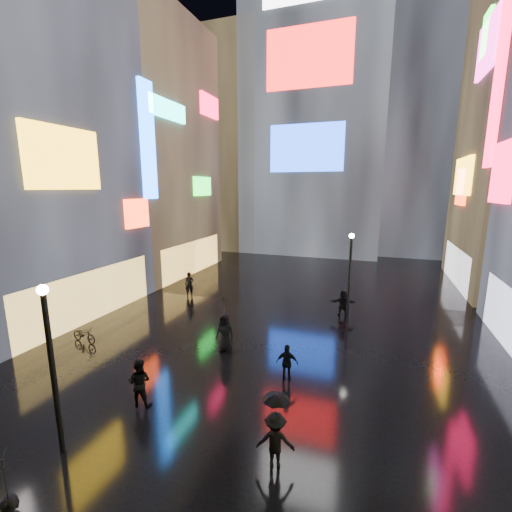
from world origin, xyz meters
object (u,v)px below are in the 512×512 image
at_px(lamp_near, 52,361).
at_px(lamp_far, 350,271).
at_px(bicycle, 84,334).
at_px(pedestrian_3, 287,363).

bearing_deg(lamp_near, lamp_far, 62.55).
xyz_separation_m(lamp_far, bicycle, (-12.44, -7.80, -2.52)).
bearing_deg(lamp_far, pedestrian_3, -102.86).
relative_size(lamp_near, bicycle, 3.25).
height_order(lamp_far, bicycle, lamp_far).
bearing_deg(bicycle, pedestrian_3, -82.66).
distance_m(lamp_far, bicycle, 14.90).
distance_m(lamp_near, lamp_far, 15.56).
bearing_deg(pedestrian_3, lamp_far, -110.57).
distance_m(pedestrian_3, bicycle, 10.67).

